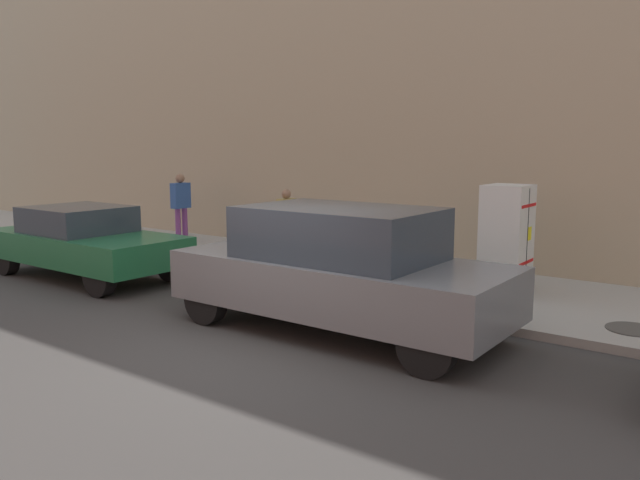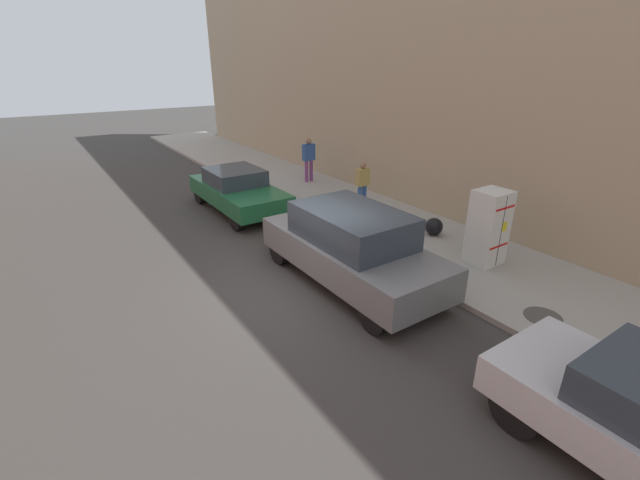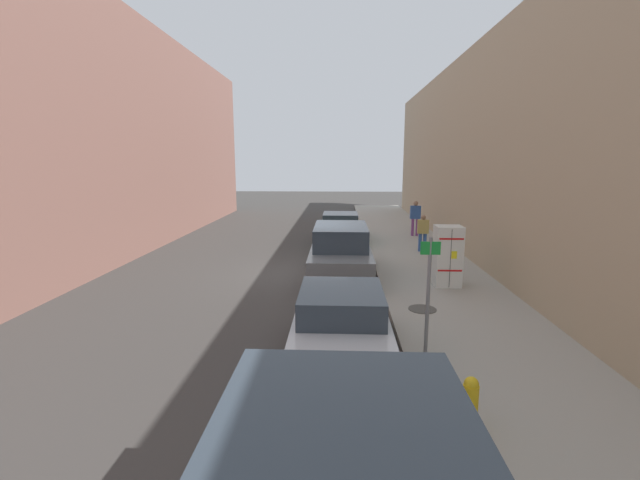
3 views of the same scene
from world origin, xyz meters
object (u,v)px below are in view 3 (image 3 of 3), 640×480
Objects in this scene: parked_sedan_green at (340,228)px; discarded_refrigerator at (448,256)px; pedestrian_walking_far at (423,231)px; pedestrian_standing_near at (415,216)px; street_sign_post at (428,291)px; parked_suv_gray at (341,251)px; parked_sedan_silver at (341,327)px; trash_bag at (442,263)px; fire_hydrant at (470,402)px.

discarded_refrigerator is at bearing 113.65° from parked_sedan_green.
pedestrian_walking_far is at bearing 145.43° from parked_sedan_green.
discarded_refrigerator is 1.04× the size of pedestrian_standing_near.
street_sign_post is 12.28m from parked_sedan_green.
parked_suv_gray is at bearing 90.00° from parked_sedan_green.
parked_sedan_silver is at bearing 57.26° from discarded_refrigerator.
trash_bag is 0.11× the size of parked_sedan_silver.
pedestrian_standing_near is (-1.93, -15.72, 0.62)m from fire_hydrant.
pedestrian_standing_near is at bearing -97.01° from fire_hydrant.
street_sign_post is at bearing -102.23° from pedestrian_walking_far.
fire_hydrant is at bearing 95.07° from street_sign_post.
discarded_refrigerator reaches higher than parked_suv_gray.
street_sign_post is 0.53× the size of parked_sedan_silver.
pedestrian_walking_far is 0.32× the size of parked_suv_gray.
discarded_refrigerator is at bearing -107.82° from street_sign_post.
parked_sedan_silver is (0.00, 6.13, -0.16)m from parked_suv_gray.
pedestrian_standing_near reaches higher than fire_hydrant.
discarded_refrigerator is 2.39× the size of fire_hydrant.
fire_hydrant is at bearing 97.14° from parked_sedan_green.
discarded_refrigerator is at bearing -94.37° from pedestrian_walking_far.
pedestrian_standing_near is 8.37m from parked_suv_gray.
pedestrian_standing_near is 0.39× the size of parked_sedan_silver.
pedestrian_standing_near reaches higher than pedestrian_walking_far.
street_sign_post reaches higher than pedestrian_standing_near.
parked_suv_gray is (3.50, 0.70, 0.52)m from trash_bag.
fire_hydrant is at bearing 79.12° from trash_bag.
trash_bag is (-1.71, -8.91, -0.14)m from fire_hydrant.
fire_hydrant is 14.40m from parked_sedan_green.
fire_hydrant is 0.17× the size of parked_sedan_green.
street_sign_post is 0.54× the size of parked_sedan_green.
street_sign_post is (1.58, 4.90, 0.41)m from discarded_refrigerator.
discarded_refrigerator is at bearing -101.16° from fire_hydrant.
pedestrian_walking_far is at bearing 165.95° from pedestrian_standing_near.
parked_sedan_green reaches higher than fire_hydrant.
parked_suv_gray reaches higher than parked_sedan_silver.
pedestrian_walking_far is (-1.60, -11.95, 0.47)m from fire_hydrant.
parked_sedan_silver is at bearing -49.46° from fire_hydrant.
parked_suv_gray is (3.39, 3.73, -0.09)m from pedestrian_walking_far.
pedestrian_standing_near is (-0.22, -6.80, 0.76)m from trash_bag.
parked_sedan_green reaches higher than trash_bag.
pedestrian_standing_near reaches higher than parked_suv_gray.
parked_sedan_green is (1.60, -12.15, -0.72)m from street_sign_post.
parked_suv_gray is at bearing -134.16° from pedestrian_walking_far.
discarded_refrigerator reaches higher than parked_sedan_silver.
parked_suv_gray is at bearing 144.65° from pedestrian_standing_near.
parked_sedan_green is (3.18, -7.25, -0.31)m from discarded_refrigerator.
pedestrian_standing_near is at bearing -98.88° from street_sign_post.
parked_suv_gray is at bearing -75.27° from street_sign_post.
parked_sedan_silver is at bearing 90.00° from parked_sedan_green.
fire_hydrant is at bearing 78.84° from discarded_refrigerator.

